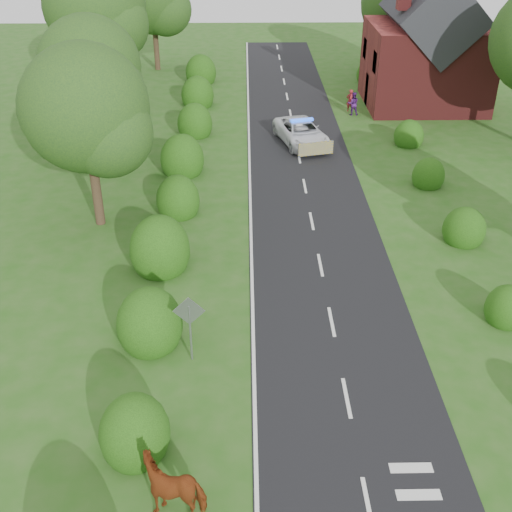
{
  "coord_description": "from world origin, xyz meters",
  "views": [
    {
      "loc": [
        -3.11,
        -14.99,
        14.16
      ],
      "look_at": [
        -2.74,
        6.64,
        1.3
      ],
      "focal_mm": 45.0,
      "sensor_mm": 36.0,
      "label": 1
    }
  ],
  "objects_px": {
    "road_sign": "(190,320)",
    "police_van": "(301,133)",
    "cow": "(175,486)",
    "pedestrian_red": "(350,100)",
    "pedestrian_purple": "(353,104)"
  },
  "relations": [
    {
      "from": "pedestrian_purple",
      "to": "pedestrian_red",
      "type": "bearing_deg",
      "value": -82.87
    },
    {
      "from": "cow",
      "to": "pedestrian_red",
      "type": "bearing_deg",
      "value": 170.83
    },
    {
      "from": "road_sign",
      "to": "police_van",
      "type": "bearing_deg",
      "value": 75.38
    },
    {
      "from": "cow",
      "to": "pedestrian_purple",
      "type": "xyz_separation_m",
      "value": [
        9.23,
        31.62,
        0.07
      ]
    },
    {
      "from": "pedestrian_red",
      "to": "pedestrian_purple",
      "type": "relative_size",
      "value": 0.98
    },
    {
      "from": "police_van",
      "to": "pedestrian_red",
      "type": "xyz_separation_m",
      "value": [
        3.87,
        6.25,
        0.06
      ]
    },
    {
      "from": "cow",
      "to": "pedestrian_purple",
      "type": "bearing_deg",
      "value": 170.31
    },
    {
      "from": "road_sign",
      "to": "pedestrian_purple",
      "type": "bearing_deg",
      "value": 70.24
    },
    {
      "from": "road_sign",
      "to": "pedestrian_purple",
      "type": "height_order",
      "value": "road_sign"
    },
    {
      "from": "road_sign",
      "to": "pedestrian_red",
      "type": "distance_m",
      "value": 28.08
    },
    {
      "from": "road_sign",
      "to": "police_van",
      "type": "relative_size",
      "value": 0.46
    },
    {
      "from": "road_sign",
      "to": "cow",
      "type": "height_order",
      "value": "road_sign"
    },
    {
      "from": "police_van",
      "to": "pedestrian_purple",
      "type": "xyz_separation_m",
      "value": [
        3.96,
        5.46,
        0.08
      ]
    },
    {
      "from": "road_sign",
      "to": "police_van",
      "type": "distance_m",
      "value": 20.98
    },
    {
      "from": "cow",
      "to": "road_sign",
      "type": "bearing_deg",
      "value": -173.27
    }
  ]
}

